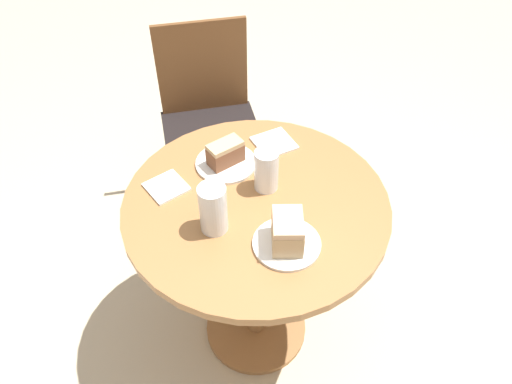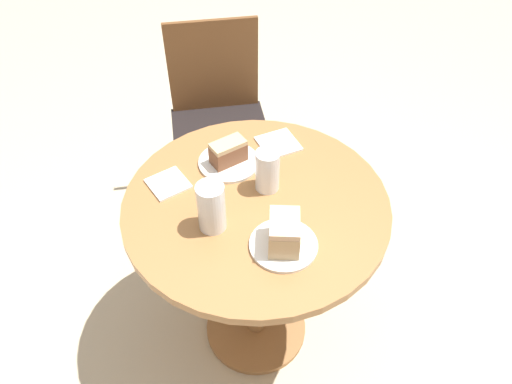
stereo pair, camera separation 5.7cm
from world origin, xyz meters
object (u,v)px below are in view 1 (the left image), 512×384
Objects in this scene: cake_slice_far at (225,153)px; glass_water at (213,211)px; cake_slice_near at (287,231)px; plate_far at (226,163)px; glass_lemonade at (266,172)px; plate_near at (287,244)px; chair at (210,122)px.

glass_water is at bearing -110.46° from cake_slice_far.
glass_water is at bearing 146.38° from cake_slice_near.
plate_far is 0.40m from cake_slice_near.
glass_lemonade reaches higher than cake_slice_far.
glass_lemonade is 0.89× the size of glass_water.
cake_slice_far is at bearing 102.51° from cake_slice_near.
plate_far is 1.56× the size of cake_slice_far.
plate_near is 0.39m from plate_far.
plate_far is at bearing -91.98° from chair.
cake_slice_far is at bearing 69.54° from glass_water.
glass_lemonade reaches higher than cake_slice_near.
plate_near is 0.23m from glass_water.
cake_slice_far is 0.82× the size of glass_water.
chair reaches higher than cake_slice_far.
cake_slice_far is 0.28m from glass_water.
cake_slice_far reaches higher than plate_near.
cake_slice_far is at bearing 180.00° from plate_far.
plate_near is (0.03, -0.99, 0.28)m from chair.
plate_far is 1.43× the size of glass_lemonade.
glass_water reaches higher than plate_near.
glass_water reaches higher than plate_far.
chair is 4.50× the size of plate_far.
cake_slice_far is at bearing 102.51° from plate_near.
glass_water reaches higher than cake_slice_near.
cake_slice_near reaches higher than cake_slice_far.
glass_water is (-0.19, -0.12, 0.01)m from glass_lemonade.
cake_slice_far is (-0.00, 0.00, 0.04)m from plate_far.
glass_lemonade is at bearing 87.00° from plate_near.
chair is at bearing 91.54° from plate_near.
glass_water is at bearing 146.38° from plate_near.
cake_slice_far is (-0.08, 0.38, -0.01)m from cake_slice_near.
chair is 6.83× the size of cake_slice_near.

